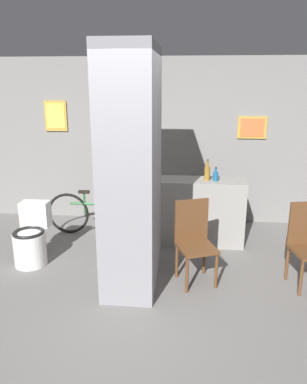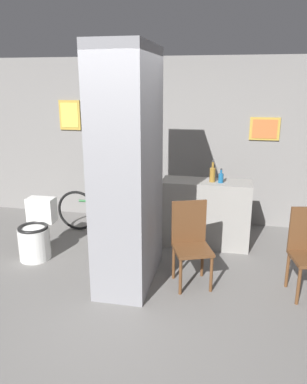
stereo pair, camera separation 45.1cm
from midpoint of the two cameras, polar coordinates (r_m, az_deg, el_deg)
name	(u,v)px [view 1 (the left image)]	position (r m, az deg, el deg)	size (l,w,h in m)	color
ground_plane	(133,307)	(4.05, -6.52, -17.06)	(14.00, 14.00, 0.00)	slate
wall_back	(155,142)	(6.04, -1.87, 7.66)	(8.00, 0.09, 2.60)	gray
pillar_center	(132,171)	(4.07, -6.53, 3.16)	(0.59, 1.16, 2.60)	gray
counter_shelf	(200,212)	(5.29, 4.70, -3.05)	(1.21, 0.44, 0.93)	gray
toilet	(31,239)	(5.08, -20.59, -6.78)	(0.40, 0.56, 0.75)	white
chair_near_pillar	(194,239)	(4.29, 3.23, -7.17)	(0.52, 0.52, 0.95)	brown
bicycle	(102,214)	(5.68, -10.09, -3.29)	(1.67, 0.42, 0.68)	black
bottle_tall	(207,173)	(5.10, 5.69, 2.93)	(0.08, 0.08, 0.30)	olive
bottle_short	(216,176)	(5.09, 6.96, 2.43)	(0.07, 0.07, 0.20)	#19598C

